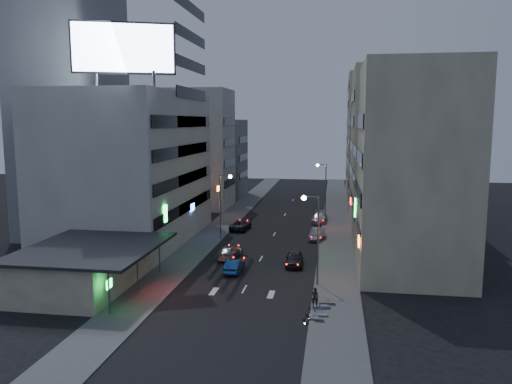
% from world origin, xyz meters
% --- Properties ---
extents(ground, '(180.00, 180.00, 0.00)m').
position_xyz_m(ground, '(0.00, 0.00, 0.00)').
color(ground, black).
rests_on(ground, ground).
extents(sidewalk_left, '(4.00, 120.00, 0.12)m').
position_xyz_m(sidewalk_left, '(-8.00, 30.00, 0.06)').
color(sidewalk_left, '#4C4C4F').
rests_on(sidewalk_left, ground).
extents(sidewalk_right, '(4.00, 120.00, 0.12)m').
position_xyz_m(sidewalk_right, '(8.00, 30.00, 0.06)').
color(sidewalk_right, '#4C4C4F').
rests_on(sidewalk_right, ground).
extents(food_court, '(11.00, 13.00, 3.88)m').
position_xyz_m(food_court, '(-13.90, 2.00, 1.98)').
color(food_court, beige).
rests_on(food_court, ground).
extents(white_building, '(14.00, 24.00, 18.00)m').
position_xyz_m(white_building, '(-17.00, 20.00, 9.00)').
color(white_building, beige).
rests_on(white_building, ground).
extents(grey_tower, '(10.00, 14.00, 34.00)m').
position_xyz_m(grey_tower, '(-26.00, 23.00, 17.00)').
color(grey_tower, gray).
rests_on(grey_tower, ground).
extents(shophouse_near, '(10.00, 11.00, 20.00)m').
position_xyz_m(shophouse_near, '(15.00, 10.50, 10.00)').
color(shophouse_near, beige).
rests_on(shophouse_near, ground).
extents(shophouse_mid, '(11.00, 12.00, 16.00)m').
position_xyz_m(shophouse_mid, '(15.50, 22.00, 8.00)').
color(shophouse_mid, gray).
rests_on(shophouse_mid, ground).
extents(shophouse_far, '(10.00, 14.00, 22.00)m').
position_xyz_m(shophouse_far, '(15.00, 35.00, 11.00)').
color(shophouse_far, beige).
rests_on(shophouse_far, ground).
extents(far_left_a, '(11.00, 10.00, 20.00)m').
position_xyz_m(far_left_a, '(-15.50, 45.00, 10.00)').
color(far_left_a, beige).
rests_on(far_left_a, ground).
extents(far_left_b, '(12.00, 10.00, 15.00)m').
position_xyz_m(far_left_b, '(-16.00, 58.00, 7.50)').
color(far_left_b, gray).
rests_on(far_left_b, ground).
extents(far_right_a, '(11.00, 12.00, 18.00)m').
position_xyz_m(far_right_a, '(15.50, 50.00, 9.00)').
color(far_right_a, gray).
rests_on(far_right_a, ground).
extents(far_right_b, '(12.00, 12.00, 24.00)m').
position_xyz_m(far_right_b, '(16.00, 64.00, 12.00)').
color(far_right_b, beige).
rests_on(far_right_b, ground).
extents(billboard, '(9.52, 3.75, 6.20)m').
position_xyz_m(billboard, '(-12.99, 9.97, 21.66)').
color(billboard, '#595B60').
rests_on(billboard, white_building).
extents(street_lamp_right_near, '(1.60, 0.44, 8.02)m').
position_xyz_m(street_lamp_right_near, '(5.90, 6.00, 5.36)').
color(street_lamp_right_near, '#595B60').
rests_on(street_lamp_right_near, sidewalk_right).
extents(street_lamp_left, '(1.60, 0.44, 8.02)m').
position_xyz_m(street_lamp_left, '(-5.90, 22.00, 5.36)').
color(street_lamp_left, '#595B60').
rests_on(street_lamp_left, sidewalk_left).
extents(street_lamp_right_far, '(1.60, 0.44, 8.02)m').
position_xyz_m(street_lamp_right_far, '(5.90, 40.00, 5.36)').
color(street_lamp_right_far, '#595B60').
rests_on(street_lamp_right_far, sidewalk_right).
extents(parked_car_right_near, '(1.83, 4.28, 1.44)m').
position_xyz_m(parked_car_right_near, '(3.74, 11.95, 0.72)').
color(parked_car_right_near, black).
rests_on(parked_car_right_near, ground).
extents(parked_car_right_mid, '(2.02, 4.34, 1.38)m').
position_xyz_m(parked_car_right_mid, '(5.60, 23.77, 0.69)').
color(parked_car_right_mid, '#92969A').
rests_on(parked_car_right_mid, ground).
extents(parked_car_left, '(2.58, 4.89, 1.31)m').
position_xyz_m(parked_car_left, '(-4.88, 27.94, 0.66)').
color(parked_car_left, '#2C2B31').
rests_on(parked_car_left, ground).
extents(parked_car_right_far, '(2.28, 5.04, 1.43)m').
position_xyz_m(parked_car_right_far, '(5.60, 34.60, 0.72)').
color(parked_car_right_far, '#ABACB3').
rests_on(parked_car_right_far, ground).
extents(road_car_blue, '(1.49, 3.99, 1.30)m').
position_xyz_m(road_car_blue, '(-1.85, 8.78, 0.65)').
color(road_car_blue, navy).
rests_on(road_car_blue, ground).
extents(road_car_silver, '(2.47, 4.86, 1.35)m').
position_xyz_m(road_car_silver, '(-3.39, 13.68, 0.68)').
color(road_car_silver, '#A2A4AA').
rests_on(road_car_silver, ground).
extents(person, '(0.59, 0.39, 1.58)m').
position_xyz_m(person, '(6.30, 0.41, 0.91)').
color(person, black).
rests_on(person, sidewalk_right).
extents(scooter_black_a, '(0.67, 1.97, 1.20)m').
position_xyz_m(scooter_black_a, '(7.10, -2.12, 0.72)').
color(scooter_black_a, black).
rests_on(scooter_black_a, sidewalk_right).
extents(scooter_silver_a, '(0.94, 2.11, 1.25)m').
position_xyz_m(scooter_silver_a, '(7.31, -1.05, 0.74)').
color(scooter_silver_a, '#B9BBC2').
rests_on(scooter_silver_a, sidewalk_right).
extents(scooter_blue, '(1.19, 2.11, 1.23)m').
position_xyz_m(scooter_blue, '(7.40, 0.58, 0.73)').
color(scooter_blue, navy).
rests_on(scooter_blue, sidewalk_right).
extents(scooter_black_b, '(0.80, 2.00, 1.19)m').
position_xyz_m(scooter_black_b, '(7.91, 1.44, 0.72)').
color(scooter_black_b, black).
rests_on(scooter_black_b, sidewalk_right).
extents(scooter_silver_b, '(0.67, 1.84, 1.11)m').
position_xyz_m(scooter_silver_b, '(7.53, 0.83, 0.67)').
color(scooter_silver_b, gray).
rests_on(scooter_silver_b, sidewalk_right).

